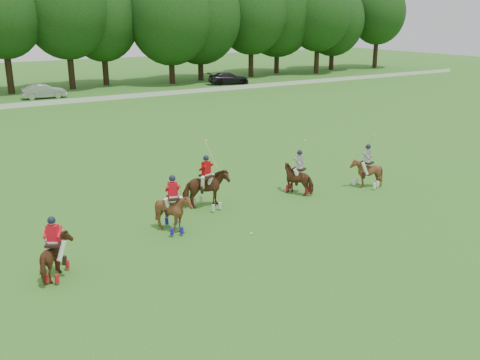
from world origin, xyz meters
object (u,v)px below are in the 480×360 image
polo_red_c (174,211)px  polo_stripe_a (299,178)px  polo_red_b (207,189)px  polo_ball (251,234)px  polo_stripe_b (366,172)px  polo_red_a (55,256)px  car_mid (44,91)px  car_right (228,78)px

polo_red_c → polo_stripe_a: bearing=9.1°
polo_red_b → polo_ball: polo_red_b is taller
polo_red_b → polo_stripe_b: size_ratio=1.08×
polo_red_b → polo_red_a: bearing=-156.2°
polo_red_c → polo_stripe_a: polo_stripe_a is taller
polo_red_a → polo_stripe_a: polo_stripe_a is taller
polo_stripe_a → polo_ball: bearing=-146.8°
car_mid → car_right: bearing=-86.0°
polo_stripe_a → polo_stripe_b: 3.57m
car_right → polo_stripe_a: size_ratio=1.86×
polo_red_c → polo_stripe_a: size_ratio=0.86×
polo_stripe_b → polo_ball: (-8.13, -2.07, -0.73)m
car_right → polo_stripe_a: 41.98m
polo_red_c → polo_stripe_b: bearing=0.7°
polo_ball → polo_stripe_a: bearing=33.2°
car_right → polo_ball: bearing=165.0°
car_right → polo_stripe_a: (-18.34, -37.76, 0.04)m
polo_red_c → polo_ball: bearing=-38.9°
polo_red_b → polo_stripe_a: size_ratio=1.10×
car_mid → polo_stripe_a: (3.55, -37.76, 0.05)m
polo_red_a → polo_red_b: polo_red_b is taller
car_right → polo_stripe_b: 41.55m
polo_red_a → polo_stripe_b: polo_stripe_b is taller
polo_stripe_b → car_right: bearing=69.0°
polo_stripe_a → polo_stripe_b: size_ratio=0.98×
car_mid → car_right: car_right is taller
car_mid → polo_red_a: size_ratio=2.02×
polo_red_a → polo_stripe_b: (15.48, 1.70, 0.02)m
car_mid → polo_stripe_a: 37.93m
polo_red_a → polo_stripe_b: 15.58m
polo_red_c → polo_red_a: bearing=-162.3°
polo_stripe_b → polo_red_b: bearing=169.4°
car_mid → polo_stripe_a: bearing=-170.6°
polo_red_b → polo_ball: 3.69m
car_right → polo_red_c: (-25.45, -38.91, 0.11)m
polo_stripe_a → polo_red_b: bearing=173.9°
polo_red_b → polo_stripe_a: (4.75, -0.50, -0.12)m
polo_stripe_a → polo_red_a: bearing=-167.3°
polo_red_b → polo_ball: (0.04, -3.59, -0.84)m
car_right → polo_stripe_b: polo_stripe_b is taller
polo_stripe_b → polo_stripe_a: bearing=163.4°
polo_red_a → polo_stripe_b: bearing=6.3°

